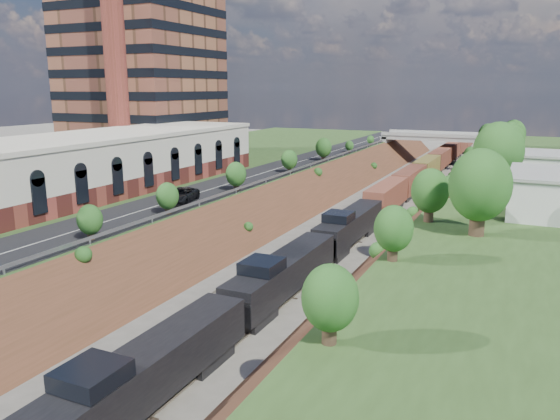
# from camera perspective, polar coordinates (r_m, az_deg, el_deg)

# --- Properties ---
(platform_left) EXTENTS (44.00, 180.00, 5.00)m
(platform_left) POSITION_cam_1_polar(r_m,az_deg,el_deg) (88.68, -12.89, 2.58)
(platform_left) COLOR #314D1F
(platform_left) RESTS_ON ground
(embankment_left) EXTENTS (10.00, 180.00, 10.00)m
(embankment_left) POSITION_cam_1_polar(r_m,az_deg,el_deg) (77.83, 0.13, -0.37)
(embankment_left) COLOR brown
(embankment_left) RESTS_ON ground
(embankment_right) EXTENTS (10.00, 180.00, 10.00)m
(embankment_right) POSITION_cam_1_polar(r_m,az_deg,el_deg) (71.68, 16.31, -2.03)
(embankment_right) COLOR brown
(embankment_right) RESTS_ON ground
(rail_left_track) EXTENTS (1.58, 180.00, 0.18)m
(rail_left_track) POSITION_cam_1_polar(r_m,az_deg,el_deg) (74.76, 5.98, -0.91)
(rail_left_track) COLOR gray
(rail_left_track) RESTS_ON ground
(rail_right_track) EXTENTS (1.58, 180.00, 0.18)m
(rail_right_track) POSITION_cam_1_polar(r_m,az_deg,el_deg) (73.29, 9.83, -1.31)
(rail_right_track) COLOR gray
(rail_right_track) RESTS_ON ground
(road) EXTENTS (8.00, 180.00, 0.10)m
(road) POSITION_cam_1_polar(r_m,az_deg,el_deg) (78.82, -2.84, 3.53)
(road) COLOR black
(road) RESTS_ON platform_left
(guardrail) EXTENTS (0.10, 171.00, 0.70)m
(guardrail) POSITION_cam_1_polar(r_m,az_deg,el_deg) (76.76, -0.20, 3.67)
(guardrail) COLOR #99999E
(guardrail) RESTS_ON platform_left
(commercial_building) EXTENTS (14.30, 62.30, 7.00)m
(commercial_building) POSITION_cam_1_polar(r_m,az_deg,el_deg) (68.28, -21.11, 4.20)
(commercial_building) COLOR brown
(commercial_building) RESTS_ON platform_left
(smokestack) EXTENTS (3.20, 3.20, 40.00)m
(smokestack) POSITION_cam_1_polar(r_m,az_deg,el_deg) (86.53, -16.99, 17.08)
(smokestack) COLOR brown
(smokestack) RESTS_ON platform_left
(overpass) EXTENTS (24.50, 8.30, 7.40)m
(overpass) POSITION_cam_1_polar(r_m,az_deg,el_deg) (133.04, 15.98, 6.75)
(overpass) COLOR gray
(overpass) RESTS_ON ground
(white_building_near) EXTENTS (9.00, 12.00, 4.00)m
(white_building_near) POSITION_cam_1_polar(r_m,az_deg,el_deg) (61.75, 27.04, 1.42)
(white_building_near) COLOR silver
(white_building_near) RESTS_ON platform_right
(white_building_far) EXTENTS (8.00, 10.00, 3.60)m
(white_building_far) POSITION_cam_1_polar(r_m,az_deg,el_deg) (83.51, 26.30, 3.96)
(white_building_far) COLOR silver
(white_building_far) RESTS_ON platform_right
(tree_right_large) EXTENTS (5.25, 5.25, 7.61)m
(tree_right_large) POSITION_cam_1_polar(r_m,az_deg,el_deg) (49.62, 20.17, 2.38)
(tree_right_large) COLOR #473323
(tree_right_large) RESTS_ON platform_right
(tree_left_crest) EXTENTS (2.45, 2.45, 3.55)m
(tree_left_crest) POSITION_cam_1_polar(r_m,az_deg,el_deg) (44.82, -22.94, -1.96)
(tree_left_crest) COLOR #473323
(tree_left_crest) RESTS_ON platform_left
(freight_train) EXTENTS (2.86, 161.59, 4.55)m
(freight_train) POSITION_cam_1_polar(r_m,az_deg,el_deg) (100.01, 14.21, 3.64)
(freight_train) COLOR black
(freight_train) RESTS_ON ground
(suv) EXTENTS (3.88, 6.19, 1.59)m
(suv) POSITION_cam_1_polar(r_m,az_deg,el_deg) (61.53, -10.31, 1.53)
(suv) COLOR black
(suv) RESTS_ON road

